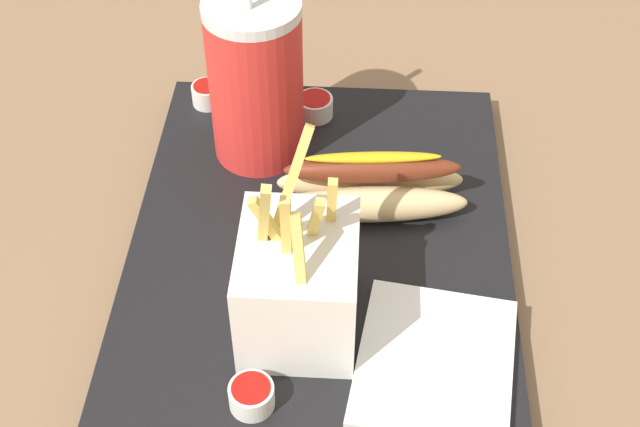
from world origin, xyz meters
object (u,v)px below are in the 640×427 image
at_px(ketchup_cup_1, 315,106).
at_px(napkin_stack, 435,363).
at_px(ketchup_cup_3, 251,395).
at_px(fries_basket, 298,283).
at_px(hot_dog_1, 371,187).
at_px(ketchup_cup_2, 207,93).
at_px(soda_cup, 256,80).

bearing_deg(ketchup_cup_1, napkin_stack, 20.27).
distance_m(ketchup_cup_1, ketchup_cup_3, 0.33).
bearing_deg(ketchup_cup_3, fries_basket, 159.65).
bearing_deg(hot_dog_1, napkin_stack, 16.96).
xyz_separation_m(ketchup_cup_1, ketchup_cup_2, (-0.01, -0.11, 0.00)).
height_order(hot_dog_1, ketchup_cup_3, hot_dog_1).
relative_size(soda_cup, ketchup_cup_1, 6.38).
height_order(soda_cup, ketchup_cup_1, soda_cup).
distance_m(soda_cup, ketchup_cup_2, 0.11).
xyz_separation_m(soda_cup, ketchup_cup_1, (-0.05, 0.05, -0.07)).
bearing_deg(napkin_stack, ketchup_cup_3, -72.99).
bearing_deg(hot_dog_1, ketchup_cup_1, -155.50).
bearing_deg(ketchup_cup_2, hot_dog_1, 50.14).
bearing_deg(ketchup_cup_3, hot_dog_1, 158.61).
relative_size(fries_basket, napkin_stack, 1.23).
height_order(fries_basket, napkin_stack, fries_basket).
distance_m(fries_basket, ketchup_cup_1, 0.26).
xyz_separation_m(fries_basket, ketchup_cup_3, (0.08, -0.03, -0.04)).
xyz_separation_m(fries_basket, ketchup_cup_1, (-0.25, -0.00, -0.04)).
bearing_deg(hot_dog_1, ketchup_cup_2, -129.86).
bearing_deg(ketchup_cup_1, fries_basket, 0.85).
relative_size(hot_dog_1, napkin_stack, 1.26).
relative_size(hot_dog_1, ketchup_cup_2, 5.50).
distance_m(ketchup_cup_3, napkin_stack, 0.14).
bearing_deg(hot_dog_1, soda_cup, -124.35).
height_order(soda_cup, ketchup_cup_3, soda_cup).
distance_m(hot_dog_1, ketchup_cup_3, 0.22).
bearing_deg(napkin_stack, ketchup_cup_1, -159.73).
xyz_separation_m(ketchup_cup_3, napkin_stack, (-0.04, 0.13, -0.01)).
xyz_separation_m(ketchup_cup_1, ketchup_cup_3, (0.33, -0.02, -0.00)).
xyz_separation_m(hot_dog_1, ketchup_cup_3, (0.21, -0.08, -0.01)).
distance_m(hot_dog_1, ketchup_cup_1, 0.14).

